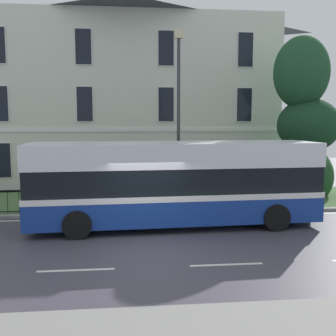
# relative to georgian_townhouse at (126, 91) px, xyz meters

# --- Properties ---
(ground_plane) EXTENTS (60.00, 56.00, 0.18)m
(ground_plane) POSITION_rel_georgian_townhouse_xyz_m (0.72, -13.81, -5.89)
(ground_plane) COLOR #433F4B
(georgian_townhouse) EXTENTS (17.97, 9.88, 11.46)m
(georgian_townhouse) POSITION_rel_georgian_townhouse_xyz_m (0.00, 0.00, 0.00)
(georgian_townhouse) COLOR silver
(georgian_townhouse) RESTS_ON ground_plane
(iron_verge_railing) EXTENTS (12.34, 0.04, 0.97)m
(iron_verge_railing) POSITION_rel_georgian_townhouse_xyz_m (-0.00, -10.41, -5.26)
(iron_verge_railing) COLOR black
(iron_verge_railing) RESTS_ON ground_plane
(evergreen_tree) EXTENTS (3.61, 3.59, 8.65)m
(evergreen_tree) POSITION_rel_georgian_townhouse_xyz_m (8.81, -7.53, -2.68)
(evergreen_tree) COLOR #423328
(evergreen_tree) RESTS_ON ground_plane
(single_decker_bus) EXTENTS (10.57, 2.96, 3.09)m
(single_decker_bus) POSITION_rel_georgian_townhouse_xyz_m (1.81, -12.52, -4.25)
(single_decker_bus) COLOR navy
(single_decker_bus) RESTS_ON ground_plane
(street_lamp_post) EXTENTS (0.36, 0.24, 7.56)m
(street_lamp_post) POSITION_rel_georgian_townhouse_xyz_m (2.28, -9.73, -1.47)
(street_lamp_post) COLOR #333338
(street_lamp_post) RESTS_ON ground_plane
(litter_bin) EXTENTS (0.52, 0.52, 1.17)m
(litter_bin) POSITION_rel_georgian_townhouse_xyz_m (-1.98, -9.86, -5.17)
(litter_bin) COLOR black
(litter_bin) RESTS_ON ground_plane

